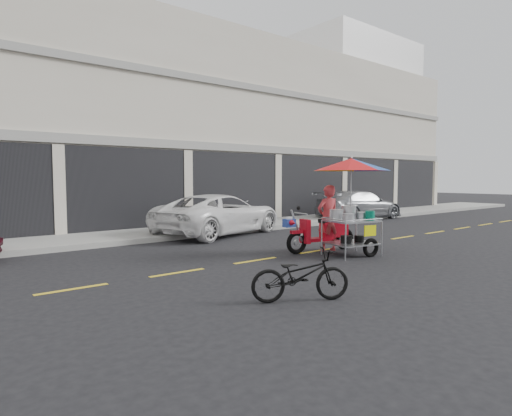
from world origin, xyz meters
TOP-DOWN VIEW (x-y plane):
  - ground at (0.00, 0.00)m, footprint 90.00×90.00m
  - sidewalk at (0.00, 5.50)m, footprint 45.00×3.00m
  - shophouse_block at (2.82, 10.59)m, footprint 36.00×8.11m
  - centerline at (0.00, 0.00)m, footprint 42.00×0.10m
  - white_pickup at (-0.03, 4.34)m, footprint 5.25×3.45m
  - silver_pickup at (7.93, 4.69)m, footprint 4.61×2.14m
  - near_bicycle at (-3.49, -2.93)m, footprint 1.60×1.20m
  - food_vendor_rig at (0.24, -0.63)m, footprint 2.40×2.24m

SIDE VIEW (x-z plane):
  - ground at x=0.00m, z-range 0.00..0.00m
  - centerline at x=0.00m, z-range 0.00..0.01m
  - sidewalk at x=0.00m, z-range 0.00..0.15m
  - near_bicycle at x=-3.49m, z-range 0.00..0.80m
  - silver_pickup at x=7.93m, z-range 0.00..1.30m
  - white_pickup at x=-0.03m, z-range 0.00..1.34m
  - food_vendor_rig at x=0.24m, z-range 0.31..2.73m
  - shophouse_block at x=2.82m, z-range -0.96..9.44m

